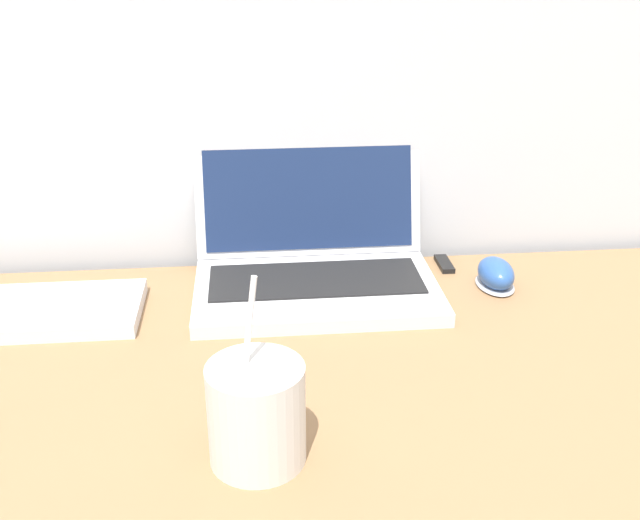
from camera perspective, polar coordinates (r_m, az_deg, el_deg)
name	(u,v)px	position (r m, az deg, el deg)	size (l,w,h in m)	color
laptop	(314,252)	(1.12, -0.50, 0.62)	(0.35, 0.29, 0.22)	silver
drink_cup	(256,412)	(0.75, -4.86, -11.47)	(0.10, 0.10, 0.20)	silver
computer_mouse	(496,275)	(1.15, 13.24, -1.09)	(0.05, 0.08, 0.04)	#B2B2B7
usb_stick	(444,264)	(1.21, 9.45, -0.29)	(0.02, 0.06, 0.01)	black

